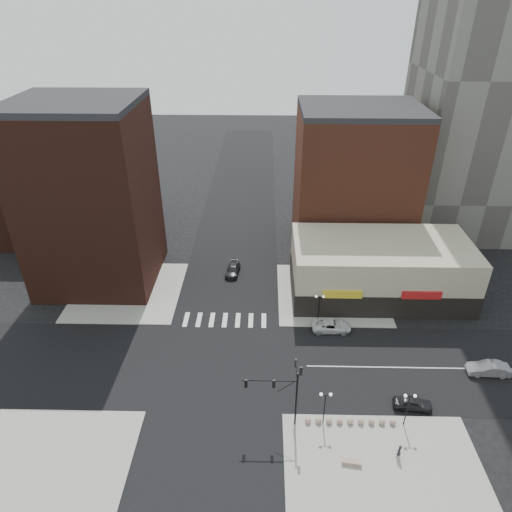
{
  "coord_description": "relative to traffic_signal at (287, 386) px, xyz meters",
  "views": [
    {
      "loc": [
        5.01,
        -38.84,
        37.51
      ],
      "look_at": [
        4.02,
        6.17,
        11.0
      ],
      "focal_mm": 32.0,
      "sensor_mm": 36.0,
      "label": 1
    }
  ],
  "objects": [
    {
      "name": "sidewalk_ne",
      "position": [
        7.26,
        22.33,
        -4.9
      ],
      "size": [
        15.0,
        15.0,
        0.12
      ],
      "primitive_type": "cube",
      "color": "gray",
      "rests_on": "ground"
    },
    {
      "name": "street_lamp_se_a",
      "position": [
        3.76,
        -0.17,
        -1.67
      ],
      "size": [
        1.22,
        0.32,
        4.16
      ],
      "color": "black",
      "rests_on": "sidewalk_se"
    },
    {
      "name": "building_ne_midrise",
      "position": [
        11.76,
        37.33,
        6.04
      ],
      "size": [
        18.0,
        15.0,
        22.0
      ],
      "primitive_type": "cube",
      "color": "brown",
      "rests_on": "ground"
    },
    {
      "name": "dark_sedan_north",
      "position": [
        -7.03,
        27.37,
        -4.3
      ],
      "size": [
        2.37,
        4.72,
        1.31
      ],
      "primitive_type": "imported",
      "rotation": [
        0.0,
        0.0,
        -0.12
      ],
      "color": "black",
      "rests_on": "ground"
    },
    {
      "name": "pedestrian",
      "position": [
        10.28,
        -3.89,
        -4.05
      ],
      "size": [
        0.68,
        0.67,
        1.59
      ],
      "primitive_type": "imported",
      "rotation": [
        0.0,
        0.0,
        3.89
      ],
      "color": "#27252A",
      "rests_on": "sidewalk_se"
    },
    {
      "name": "traffic_signal",
      "position": [
        0.0,
        0.0,
        0.0
      ],
      "size": [
        5.59,
        3.09,
        7.77
      ],
      "color": "black",
      "rests_on": "ground"
    },
    {
      "name": "building_nw_low",
      "position": [
        -39.24,
        41.83,
        1.04
      ],
      "size": [
        20.0,
        18.0,
        12.0
      ],
      "primitive_type": "cube",
      "color": "#3A1C12",
      "rests_on": "ground"
    },
    {
      "name": "dark_sedan_east",
      "position": [
        13.2,
        2.04,
        -4.29
      ],
      "size": [
        4.09,
        2.03,
        1.34
      ],
      "primitive_type": "imported",
      "rotation": [
        0.0,
        0.0,
        1.45
      ],
      "color": "black",
      "rests_on": "ground"
    },
    {
      "name": "sidewalk_se",
      "position": [
        8.76,
        -6.17,
        -4.9
      ],
      "size": [
        18.0,
        14.0,
        0.12
      ],
      "primitive_type": "cube",
      "color": "gray",
      "rests_on": "ground"
    },
    {
      "name": "building_ne_row",
      "position": [
        13.76,
        22.83,
        -1.66
      ],
      "size": [
        24.2,
        12.2,
        8.0
      ],
      "color": "#B3A98E",
      "rests_on": "ground"
    },
    {
      "name": "silver_sedan",
      "position": [
        22.99,
        7.09,
        -4.2
      ],
      "size": [
        4.68,
        1.81,
        1.52
      ],
      "primitive_type": "imported",
      "rotation": [
        0.0,
        0.0,
        -1.61
      ],
      "color": "gray",
      "rests_on": "ground"
    },
    {
      "name": "building_nw",
      "position": [
        -26.24,
        26.33,
        7.54
      ],
      "size": [
        16.0,
        15.0,
        25.0
      ],
      "primitive_type": "cube",
      "color": "#3A1C12",
      "rests_on": "ground"
    },
    {
      "name": "road_ew",
      "position": [
        -7.24,
        7.83,
        -4.95
      ],
      "size": [
        200.0,
        14.0,
        0.02
      ],
      "primitive_type": "cube",
      "color": "black",
      "rests_on": "ground"
    },
    {
      "name": "sidewalk_sw",
      "position": [
        -21.74,
        -6.67,
        -4.9
      ],
      "size": [
        15.0,
        15.0,
        0.12
      ],
      "primitive_type": "cube",
      "color": "gray",
      "rests_on": "ground"
    },
    {
      "name": "stone_bench",
      "position": [
        5.89,
        -4.67,
        -4.62
      ],
      "size": [
        1.85,
        0.79,
        0.42
      ],
      "rotation": [
        0.0,
        0.0,
        -0.14
      ],
      "color": "tan",
      "rests_on": "sidewalk_se"
    },
    {
      "name": "street_lamp_ne",
      "position": [
        4.76,
        15.83,
        -1.67
      ],
      "size": [
        1.22,
        0.32,
        4.16
      ],
      "color": "black",
      "rests_on": "sidewalk_ne"
    },
    {
      "name": "ground",
      "position": [
        -7.24,
        7.83,
        -4.96
      ],
      "size": [
        240.0,
        240.0,
        0.0
      ],
      "primitive_type": "plane",
      "color": "black",
      "rests_on": "ground"
    },
    {
      "name": "bollard_row",
      "position": [
        6.46,
        -0.17,
        -4.54
      ],
      "size": [
        9.0,
        0.6,
        0.6
      ],
      "color": "gray",
      "rests_on": "sidewalk_se"
    },
    {
      "name": "street_lamp_se_b",
      "position": [
        11.76,
        -0.17,
        -1.67
      ],
      "size": [
        1.22,
        0.32,
        4.16
      ],
      "color": "black",
      "rests_on": "sidewalk_se"
    },
    {
      "name": "white_suv",
      "position": [
        6.32,
        14.33,
        -4.28
      ],
      "size": [
        4.93,
        2.29,
        1.37
      ],
      "primitive_type": "imported",
      "rotation": [
        0.0,
        0.0,
        1.57
      ],
      "color": "silver",
      "rests_on": "ground"
    },
    {
      "name": "sidewalk_nw",
      "position": [
        -21.74,
        22.33,
        -4.9
      ],
      "size": [
        15.0,
        15.0,
        0.12
      ],
      "primitive_type": "cube",
      "color": "gray",
      "rests_on": "ground"
    },
    {
      "name": "road_ns",
      "position": [
        -7.24,
        7.83,
        -4.95
      ],
      "size": [
        14.0,
        200.0,
        0.02
      ],
      "primitive_type": "cube",
      "color": "black",
      "rests_on": "ground"
    }
  ]
}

